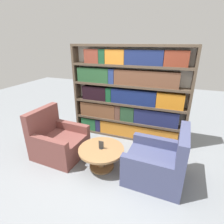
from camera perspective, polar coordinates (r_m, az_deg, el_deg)
The scene contains 6 objects.
ground_plane at distance 3.27m, azimuth -2.39°, elevation -19.50°, with size 14.00×14.00×0.00m, color gray.
bookshelf at distance 3.96m, azimuth 5.32°, elevation 5.24°, with size 2.61×0.30×2.12m.
armchair_left at distance 3.73m, azimuth -17.27°, elevation -9.11°, with size 0.96×0.88×0.95m.
armchair_right at distance 3.09m, azimuth 14.66°, elevation -15.92°, with size 0.95×0.87×0.95m.
coffee_table at distance 3.24m, azimuth -3.48°, elevation -13.45°, with size 0.82×0.82×0.40m.
table_sign at distance 3.14m, azimuth -3.56°, elevation -10.84°, with size 0.09×0.06×0.15m.
Camera 1 is at (0.97, -2.25, 2.16)m, focal length 28.00 mm.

